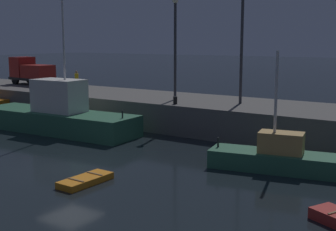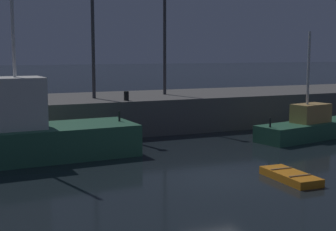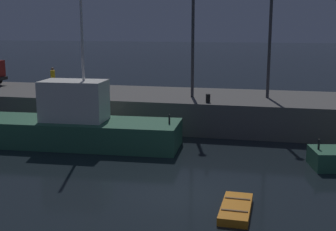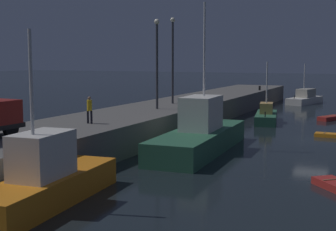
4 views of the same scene
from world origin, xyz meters
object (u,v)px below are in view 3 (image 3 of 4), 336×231
at_px(fishing_trawler_red, 71,125).
at_px(dinghy_orange_near, 236,209).
at_px(dockworker, 53,78).
at_px(lamp_post_west, 193,30).
at_px(lamp_post_east, 270,26).
at_px(bollard_west, 208,98).

bearing_deg(fishing_trawler_red, dinghy_orange_near, -37.07).
height_order(fishing_trawler_red, dockworker, fishing_trawler_red).
xyz_separation_m(fishing_trawler_red, lamp_post_west, (5.87, 6.03, 5.22)).
relative_size(lamp_post_west, dockworker, 4.20).
height_order(lamp_post_east, bollard_west, lamp_post_east).
relative_size(dinghy_orange_near, bollard_west, 5.03).
relative_size(dinghy_orange_near, dockworker, 1.52).
xyz_separation_m(dinghy_orange_near, lamp_post_west, (-3.95, 13.44, 6.20)).
bearing_deg(fishing_trawler_red, lamp_post_east, 32.35).
relative_size(dinghy_orange_near, lamp_post_east, 0.34).
distance_m(fishing_trawler_red, lamp_post_east, 13.81).
bearing_deg(lamp_post_west, bollard_west, -56.82).
bearing_deg(lamp_post_west, dinghy_orange_near, -73.63).
xyz_separation_m(lamp_post_west, lamp_post_east, (4.84, 0.76, 0.26)).
distance_m(fishing_trawler_red, lamp_post_west, 9.90).
distance_m(dockworker, bollard_west, 11.46).
xyz_separation_m(dockworker, bollard_west, (11.26, -1.99, -0.73)).
height_order(dinghy_orange_near, dockworker, dockworker).
relative_size(lamp_post_east, dockworker, 4.49).
height_order(fishing_trawler_red, bollard_west, fishing_trawler_red).
height_order(lamp_post_east, dockworker, lamp_post_east).
xyz_separation_m(fishing_trawler_red, bollard_west, (7.20, 4.00, 1.17)).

